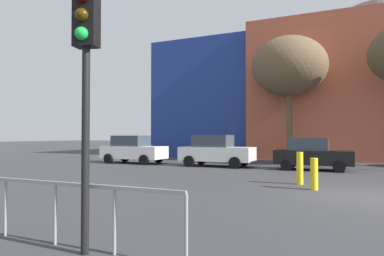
# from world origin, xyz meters

# --- Properties ---
(ground_plane) EXTENTS (200.00, 200.00, 0.00)m
(ground_plane) POSITION_xyz_m (0.00, 0.00, 0.00)
(ground_plane) COLOR #38383A
(building_backdrop) EXTENTS (36.17, 13.67, 12.56)m
(building_backdrop) POSITION_xyz_m (1.45, 21.10, 5.21)
(building_backdrop) COLOR #B2563D
(building_backdrop) RESTS_ON ground_plane
(parked_car_0) EXTENTS (4.17, 2.05, 1.81)m
(parked_car_0) POSITION_xyz_m (-13.63, 7.70, 0.90)
(parked_car_0) COLOR white
(parked_car_0) RESTS_ON ground_plane
(parked_car_1) EXTENTS (4.25, 2.09, 1.84)m
(parked_car_1) POSITION_xyz_m (-7.86, 7.70, 0.92)
(parked_car_1) COLOR white
(parked_car_1) RESTS_ON ground_plane
(parked_car_2) EXTENTS (3.87, 1.90, 1.68)m
(parked_car_2) POSITION_xyz_m (-2.52, 7.70, 0.83)
(parked_car_2) COLOR black
(parked_car_2) RESTS_ON ground_plane
(traffic_light_near_left) EXTENTS (0.40, 0.39, 4.03)m
(traffic_light_near_left) POSITION_xyz_m (-4.52, -7.14, 2.96)
(traffic_light_near_left) COLOR black
(traffic_light_near_left) RESTS_ON ground_plane
(bare_tree_1) EXTENTS (5.17, 5.17, 8.68)m
(bare_tree_1) POSITION_xyz_m (-4.43, 13.07, 6.58)
(bare_tree_1) COLOR brown
(bare_tree_1) RESTS_ON ground_plane
(bollard_yellow_1) EXTENTS (0.24, 0.24, 1.05)m
(bollard_yellow_1) POSITION_xyz_m (-1.88, 0.79, 0.53)
(bollard_yellow_1) COLOR yellow
(bollard_yellow_1) RESTS_ON ground_plane
(bollard_yellow_2) EXTENTS (0.24, 0.24, 1.19)m
(bollard_yellow_2) POSITION_xyz_m (-2.47, 1.94, 0.60)
(bollard_yellow_2) COLOR yellow
(bollard_yellow_2) RESTS_ON ground_plane
(pedestrian_railing) EXTENTS (4.80, 0.06, 1.03)m
(pedestrian_railing) POSITION_xyz_m (-5.29, -6.96, 0.79)
(pedestrian_railing) COLOR gray
(pedestrian_railing) RESTS_ON ground_plane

